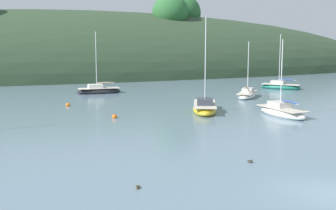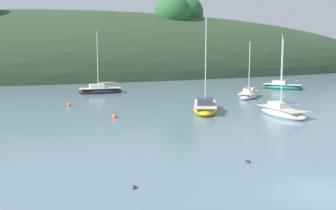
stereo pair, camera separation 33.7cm
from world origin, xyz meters
The scene contains 11 objects.
ground_plane centered at (0.00, 0.00, 0.00)m, with size 400.00×400.00×0.00m, color slate.
far_shoreline_hill centered at (-0.04, 71.74, 0.15)m, with size 150.00×36.00×28.94m.
sailboat_teal_outer centered at (13.89, 30.00, 0.35)m, with size 4.89×5.21×6.81m.
sailboat_white_near centered at (23.30, 36.65, 0.36)m, with size 5.11×5.50×7.82m.
sailboat_yellow_far centered at (-1.75, 40.56, 0.36)m, with size 5.71×2.04×8.08m.
sailboat_black_sloop centered at (4.55, 22.15, 0.40)m, with size 4.79×6.90×9.13m.
sailboat_blue_center centered at (10.13, 17.75, 0.37)m, with size 2.17×6.00×7.04m.
mooring_buoy_outer centered at (-7.08, 30.58, 0.12)m, with size 0.44×0.44×0.54m.
mooring_buoy_inner centered at (-4.27, 21.95, 0.12)m, with size 0.44×0.44×0.54m.
duck_straggler centered at (-0.63, 5.50, 0.05)m, with size 0.24×0.43×0.24m.
duck_lead centered at (-7.71, 3.59, 0.05)m, with size 0.35×0.39×0.24m.
Camera 2 is at (-12.90, -14.91, 6.66)m, focal length 46.60 mm.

